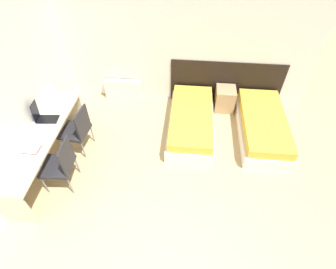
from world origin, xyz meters
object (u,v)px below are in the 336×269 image
at_px(bed_near_window, 191,121).
at_px(bed_near_door, 262,126).
at_px(nightstand, 225,99).
at_px(chair_near_notebook, 61,163).
at_px(laptop, 43,116).
at_px(chair_near_laptop, 77,129).

relative_size(bed_near_window, bed_near_door, 1.00).
distance_m(nightstand, chair_near_notebook, 3.57).
distance_m(nightstand, laptop, 3.64).
relative_size(nightstand, chair_near_notebook, 0.54).
bearing_deg(chair_near_notebook, bed_near_door, 20.13).
distance_m(bed_near_door, laptop, 4.09).
height_order(chair_near_laptop, chair_near_notebook, same).
xyz_separation_m(bed_near_door, chair_near_laptop, (-3.46, -0.73, 0.31)).
bearing_deg(bed_near_door, bed_near_window, 180.00).
bearing_deg(bed_near_door, chair_near_laptop, -168.11).
bearing_deg(chair_near_notebook, chair_near_laptop, 86.45).
distance_m(bed_near_door, chair_near_laptop, 3.55).
relative_size(bed_near_window, chair_near_laptop, 1.99).
distance_m(chair_near_laptop, laptop, 0.59).
height_order(chair_near_notebook, laptop, laptop).
bearing_deg(chair_near_notebook, nightstand, 35.79).
relative_size(nightstand, chair_near_laptop, 0.54).
relative_size(nightstand, laptop, 1.39).
bearing_deg(laptop, chair_near_laptop, -0.88).
height_order(chair_near_laptop, laptop, laptop).
relative_size(bed_near_window, chair_near_notebook, 1.99).
relative_size(chair_near_notebook, laptop, 2.55).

